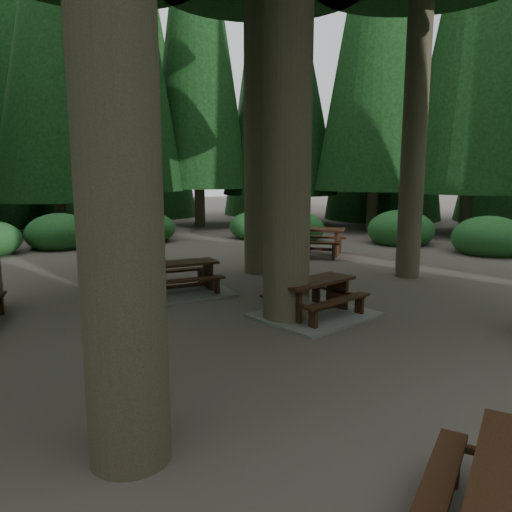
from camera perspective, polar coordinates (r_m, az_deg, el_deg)
name	(u,v)px	position (r m, az deg, el deg)	size (l,w,h in m)	color
ground	(252,328)	(8.74, -0.48, -8.26)	(80.00, 80.00, 0.00)	#4D453E
picnic_table_a	(315,304)	(9.43, 6.74, -5.52)	(2.43, 2.17, 0.70)	gray
picnic_table_c	(181,283)	(11.21, -8.62, -3.08)	(2.12, 1.77, 0.71)	gray
picnic_table_d	(312,237)	(16.09, 6.42, 2.15)	(2.57, 2.56, 0.87)	black
shrub_ring	(267,292)	(9.58, 1.26, -4.14)	(23.86, 24.64, 1.49)	#205D2D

